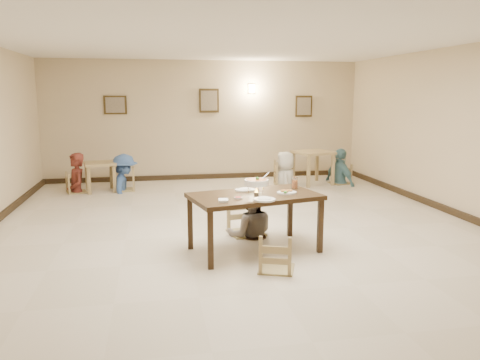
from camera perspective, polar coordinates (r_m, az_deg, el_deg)
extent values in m
plane|color=beige|center=(7.37, 0.22, -6.55)|extent=(10.00, 10.00, 0.00)
plane|color=white|center=(7.11, 0.24, 17.28)|extent=(10.00, 10.00, 0.00)
plane|color=#CCB691|center=(12.02, -4.27, 7.24)|extent=(10.00, 0.00, 10.00)
plane|color=#CCB691|center=(2.42, 23.05, -5.81)|extent=(10.00, 0.00, 10.00)
plane|color=#CCB691|center=(8.76, 26.99, 5.02)|extent=(0.00, 10.00, 10.00)
cube|color=black|center=(12.15, -4.16, 0.44)|extent=(8.00, 0.06, 0.12)
cube|color=black|center=(8.96, 26.09, -4.17)|extent=(0.06, 10.00, 0.12)
cube|color=#322511|center=(11.93, -14.97, 8.83)|extent=(0.55, 0.03, 0.45)
cube|color=gray|center=(11.91, -14.97, 8.82)|extent=(0.45, 0.01, 0.37)
cube|color=#322511|center=(11.98, -3.80, 9.63)|extent=(0.50, 0.03, 0.60)
cube|color=gray|center=(11.96, -3.79, 9.63)|extent=(0.41, 0.01, 0.49)
cube|color=#322511|center=(12.52, 7.78, 8.90)|extent=(0.45, 0.03, 0.55)
cube|color=gray|center=(12.51, 7.81, 8.90)|extent=(0.37, 0.01, 0.45)
cube|color=#FFD88C|center=(12.16, 1.44, 11.07)|extent=(0.16, 0.05, 0.22)
cube|color=#322010|center=(6.40, 1.79, -2.01)|extent=(1.88, 1.32, 0.06)
cube|color=#322010|center=(5.83, -3.63, -7.34)|extent=(0.07, 0.07, 0.74)
cube|color=#322010|center=(6.52, 9.76, -5.57)|extent=(0.07, 0.07, 0.74)
cube|color=#322010|center=(6.60, -6.11, -5.27)|extent=(0.07, 0.07, 0.74)
cube|color=#322010|center=(7.21, 6.11, -3.92)|extent=(0.07, 0.07, 0.74)
cube|color=tan|center=(7.25, 0.76, -2.80)|extent=(0.51, 0.51, 0.05)
cube|color=tan|center=(5.79, 4.51, -7.03)|extent=(0.42, 0.42, 0.05)
imported|color=gray|center=(7.09, 1.31, -0.78)|extent=(0.81, 0.66, 1.55)
torus|color=silver|center=(6.32, 2.03, -0.61)|extent=(0.26, 0.26, 0.01)
cylinder|color=silver|center=(6.35, 2.02, -1.66)|extent=(0.07, 0.07, 0.04)
cone|color=#FFA526|center=(6.34, 2.02, -1.22)|extent=(0.04, 0.04, 0.06)
cylinder|color=white|center=(6.32, 2.03, -0.28)|extent=(0.33, 0.33, 0.07)
cylinder|color=#A94D19|center=(6.31, 2.03, 0.01)|extent=(0.29, 0.29, 0.02)
sphere|color=#2D7223|center=(6.30, 2.15, 0.18)|extent=(0.05, 0.05, 0.05)
cylinder|color=silver|center=(6.39, 3.02, 0.42)|extent=(0.15, 0.09, 0.10)
cylinder|color=silver|center=(6.41, 2.79, -1.08)|extent=(0.01, 0.01, 0.15)
cylinder|color=silver|center=(6.37, 1.03, -1.15)|extent=(0.01, 0.01, 0.15)
cylinder|color=silver|center=(6.23, 2.26, -1.43)|extent=(0.01, 0.01, 0.15)
cylinder|color=white|center=(6.62, 0.65, -1.22)|extent=(0.30, 0.30, 0.02)
ellipsoid|color=white|center=(6.62, 0.65, -1.16)|extent=(0.19, 0.16, 0.07)
cylinder|color=white|center=(6.02, 3.00, -2.40)|extent=(0.29, 0.29, 0.02)
ellipsoid|color=white|center=(6.02, 3.00, -2.33)|extent=(0.19, 0.16, 0.07)
cylinder|color=white|center=(6.47, 5.71, -1.55)|extent=(0.28, 0.28, 0.02)
sphere|color=#2D7223|center=(6.38, 5.53, -1.47)|extent=(0.05, 0.05, 0.05)
cylinder|color=white|center=(6.12, -0.20, -2.20)|extent=(0.11, 0.11, 0.02)
cylinder|color=maroon|center=(6.12, -0.20, -2.12)|extent=(0.08, 0.08, 0.01)
cube|color=white|center=(5.96, -2.06, -2.50)|extent=(0.13, 0.17, 0.03)
cube|color=silver|center=(6.04, -1.71, -2.37)|extent=(0.04, 0.17, 0.01)
cube|color=silver|center=(6.04, -1.44, -2.35)|extent=(0.04, 0.17, 0.01)
cylinder|color=white|center=(6.81, 6.70, -0.35)|extent=(0.08, 0.08, 0.17)
cylinder|color=orange|center=(6.81, 6.70, -0.49)|extent=(0.07, 0.07, 0.12)
cube|color=#A18758|center=(10.92, -16.72, 1.94)|extent=(0.78, 0.78, 0.06)
cube|color=#A18758|center=(10.68, -17.91, -0.10)|extent=(0.07, 0.07, 0.60)
cube|color=#A18758|center=(10.73, -15.04, 0.10)|extent=(0.07, 0.07, 0.60)
cube|color=#A18758|center=(11.21, -18.15, 0.36)|extent=(0.07, 0.07, 0.60)
cube|color=#A18758|center=(11.26, -15.41, 0.55)|extent=(0.07, 0.07, 0.60)
cube|color=#A18758|center=(11.43, 8.92, 3.34)|extent=(0.97, 0.97, 0.06)
cube|color=#A18758|center=(11.01, 8.34, 0.98)|extent=(0.07, 0.07, 0.75)
cube|color=#A18758|center=(11.39, 11.26, 1.20)|extent=(0.07, 0.07, 0.75)
cube|color=#A18758|center=(11.59, 6.52, 1.49)|extent=(0.07, 0.07, 0.75)
cube|color=#A18758|center=(11.95, 9.35, 1.68)|extent=(0.07, 0.07, 0.75)
cube|color=tan|center=(10.97, -19.36, 0.60)|extent=(0.41, 0.41, 0.04)
cube|color=tan|center=(10.89, -13.97, 1.04)|extent=(0.45, 0.45, 0.05)
cube|color=tan|center=(11.29, 5.57, 1.92)|extent=(0.51, 0.51, 0.06)
cube|color=tan|center=(11.66, 12.14, 1.61)|extent=(0.43, 0.43, 0.05)
imported|color=maroon|center=(10.90, -19.51, 3.13)|extent=(0.62, 0.75, 1.77)
imported|color=#3A5F9D|center=(10.84, -14.06, 3.09)|extent=(0.66, 1.10, 1.67)
imported|color=silver|center=(11.25, 5.60, 3.47)|extent=(0.67, 0.88, 1.61)
imported|color=teal|center=(11.60, 12.22, 3.78)|extent=(0.70, 1.09, 1.73)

